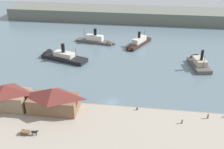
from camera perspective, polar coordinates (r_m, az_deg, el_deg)
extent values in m
plane|color=slate|center=(97.19, 0.01, -5.97)|extent=(320.00, 320.00, 0.00)
cube|color=#9E9384|center=(79.49, -2.23, -14.21)|extent=(110.00, 36.00, 1.20)
cube|color=gray|center=(93.95, -0.29, -6.90)|extent=(110.00, 0.80, 1.00)
cube|color=#847056|center=(98.24, -21.61, -4.93)|extent=(15.09, 8.55, 5.72)
pyramid|color=maroon|center=(96.24, -22.02, -2.84)|extent=(15.40, 8.97, 2.54)
cube|color=brown|center=(91.73, -12.33, -6.09)|extent=(16.22, 8.42, 5.17)
pyramid|color=maroon|center=(89.52, -12.60, -3.82)|extent=(16.55, 8.84, 3.29)
cube|color=brown|center=(84.55, -18.06, -11.59)|extent=(2.70, 1.42, 0.50)
cylinder|color=#4C3828|center=(85.52, -18.34, -11.36)|extent=(1.20, 0.10, 1.20)
cylinder|color=#4C3828|center=(84.55, -18.75, -11.93)|extent=(1.20, 0.10, 1.20)
ellipsoid|color=black|center=(83.33, -16.34, -11.73)|extent=(2.00, 0.70, 0.90)
ellipsoid|color=black|center=(82.59, -15.68, -11.54)|extent=(0.70, 0.32, 0.44)
cylinder|color=black|center=(83.62, -15.85, -12.03)|extent=(0.16, 0.16, 1.00)
cylinder|color=black|center=(83.34, -15.95, -12.19)|extent=(0.16, 0.16, 1.00)
cylinder|color=black|center=(84.06, -16.62, -11.91)|extent=(0.16, 0.16, 1.00)
cylinder|color=black|center=(83.79, -16.73, -12.08)|extent=(0.16, 0.16, 1.00)
cylinder|color=#4C3D33|center=(92.20, 19.87, -8.42)|extent=(0.44, 0.44, 1.51)
sphere|color=#CCA889|center=(91.70, 19.95, -7.96)|extent=(0.28, 0.28, 0.28)
cylinder|color=#33384C|center=(87.60, 14.77, -9.69)|extent=(0.39, 0.39, 1.35)
sphere|color=#CCA889|center=(87.14, 14.83, -9.27)|extent=(0.25, 0.25, 0.25)
cylinder|color=black|center=(91.28, 5.39, -7.30)|extent=(0.44, 0.44, 0.90)
cube|color=#514C47|center=(129.07, 18.14, 1.86)|extent=(9.50, 16.71, 1.77)
cone|color=#514C47|center=(135.81, 17.09, 3.28)|extent=(6.54, 3.88, 6.14)
cube|color=#B2A893|center=(128.23, 18.28, 2.71)|extent=(6.01, 8.89, 2.48)
cylinder|color=black|center=(125.54, 18.74, 3.93)|extent=(1.28, 1.28, 4.79)
cylinder|color=brown|center=(123.54, 19.09, 2.53)|extent=(0.24, 0.24, 5.91)
cube|color=#514C47|center=(153.34, -3.68, 7.11)|extent=(22.30, 9.44, 1.43)
cone|color=#514C47|center=(149.62, 0.18, 6.65)|extent=(4.77, 5.34, 4.64)
cube|color=silver|center=(152.60, -3.71, 7.90)|extent=(9.89, 4.75, 3.00)
cylinder|color=black|center=(151.39, -3.62, 9.09)|extent=(1.64, 1.64, 3.76)
cylinder|color=brown|center=(154.55, -5.98, 8.80)|extent=(0.24, 0.24, 6.83)
cube|color=black|center=(149.54, 5.83, 6.59)|extent=(13.13, 20.48, 1.90)
cone|color=black|center=(141.13, 3.82, 5.40)|extent=(5.33, 5.13, 4.13)
cube|color=beige|center=(148.76, 5.87, 7.41)|extent=(7.75, 10.96, 2.66)
cylinder|color=black|center=(147.43, 5.85, 8.47)|extent=(1.47, 1.47, 3.36)
cylinder|color=brown|center=(153.45, 7.02, 8.58)|extent=(0.24, 0.24, 5.74)
cube|color=black|center=(132.30, -10.15, 3.49)|extent=(24.04, 13.61, 1.91)
cone|color=black|center=(139.05, -14.04, 4.28)|extent=(5.84, 7.02, 6.02)
cube|color=beige|center=(131.52, -10.22, 4.29)|extent=(10.83, 7.28, 2.11)
cylinder|color=black|center=(130.52, -10.45, 5.60)|extent=(1.67, 1.67, 4.27)
cylinder|color=brown|center=(127.15, -7.73, 4.46)|extent=(0.24, 0.24, 5.32)
cube|color=#60665B|center=(197.18, 4.50, 12.65)|extent=(180.00, 24.00, 8.00)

